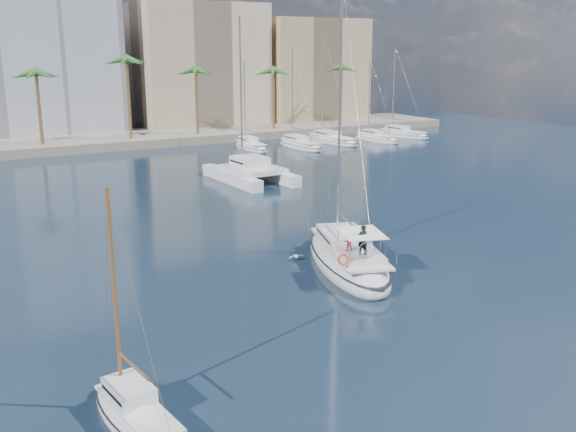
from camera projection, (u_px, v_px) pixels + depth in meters
ground at (306, 284)px, 36.76m from camera, size 160.00×160.00×0.00m
quay at (74, 143)px, 87.79m from camera, size 120.00×14.00×1.20m
building_beige at (197, 68)px, 103.56m from camera, size 20.00×14.00×20.00m
building_tan_right at (309, 73)px, 111.77m from camera, size 18.00×12.00×18.00m
palm_centre at (75, 71)px, 81.99m from camera, size 3.60×3.60×12.30m
palm_right at (302, 67)px, 98.37m from camera, size 3.60×3.60×12.30m
main_sloop at (348, 258)px, 39.55m from camera, size 7.62×12.76×18.05m
small_sloop at (137, 416)px, 22.90m from camera, size 2.75×6.47×9.02m
catamaran at (251, 170)px, 65.12m from camera, size 5.89×11.20×16.19m
seagull at (296, 256)px, 40.68m from camera, size 1.06×0.46×0.20m
moored_yacht_a at (251, 149)px, 85.83m from camera, size 3.37×9.52×11.90m
moored_yacht_b at (300, 148)px, 87.29m from camera, size 3.32×10.83×13.72m
moored_yacht_c at (332, 143)px, 92.10m from camera, size 3.98×12.33×15.54m
moored_yacht_d at (376, 141)px, 93.55m from camera, size 3.52×9.55×11.90m
moored_yacht_e at (402, 137)px, 98.36m from camera, size 4.61×11.11×13.72m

